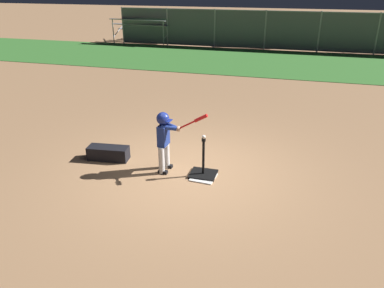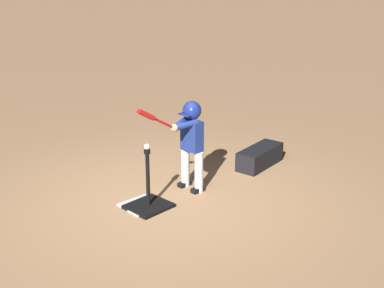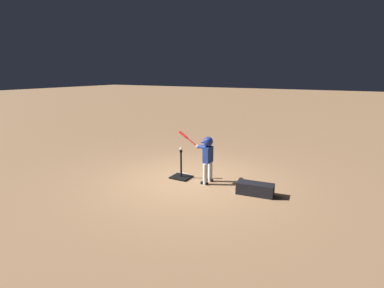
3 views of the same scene
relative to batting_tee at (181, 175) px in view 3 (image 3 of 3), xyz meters
name	(u,v)px [view 3 (image 3 of 3)]	position (x,y,z in m)	size (l,w,h in m)	color
ground_plane	(189,180)	(-0.27, 0.05, -0.09)	(90.00, 90.00, 0.00)	#AD7F56
home_plate	(182,176)	(0.03, -0.10, -0.08)	(0.44, 0.44, 0.02)	white
batting_tee	(181,175)	(0.00, 0.00, 0.00)	(0.50, 0.45, 0.76)	black
batter_child	(207,154)	(-0.75, -0.01, 0.68)	(0.99, 0.38, 1.27)	silver
baseball	(181,149)	(0.00, 0.00, 0.71)	(0.07, 0.07, 0.07)	white
equipment_bag	(255,189)	(-2.07, 0.14, 0.05)	(0.84, 0.32, 0.28)	black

